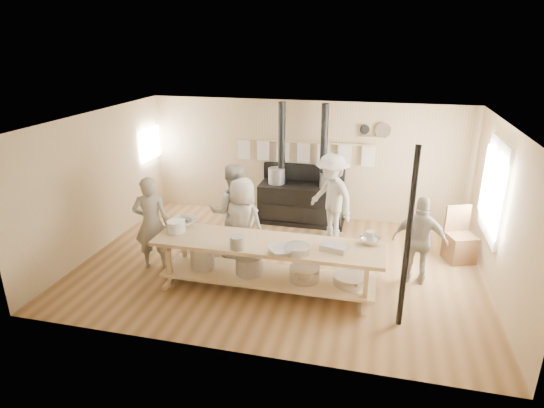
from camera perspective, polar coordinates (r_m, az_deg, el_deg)
name	(u,v)px	position (r m, az deg, el deg)	size (l,w,h in m)	color
ground	(280,264)	(8.26, 0.97, -7.59)	(7.00, 7.00, 0.00)	brown
room_shell	(280,178)	(7.64, 1.04, 3.25)	(7.00, 7.00, 7.00)	tan
window_right	(494,190)	(8.30, 26.12, 1.63)	(0.09, 1.50, 1.65)	beige
left_opening	(150,144)	(10.67, -15.03, 7.34)	(0.00, 0.90, 0.90)	white
stove	(301,199)	(9.96, 3.63, 0.63)	(1.90, 0.75, 2.60)	black
towel_rail	(304,150)	(9.93, 4.09, 6.80)	(3.00, 0.04, 0.47)	tan
back_wall_shelf	(375,132)	(9.74, 12.81, 8.78)	(0.63, 0.14, 0.32)	tan
prep_table	(267,261)	(7.24, -0.65, -7.17)	(3.60, 0.90, 0.85)	tan
support_post	(408,241)	(6.34, 16.68, -4.44)	(0.08, 0.08, 2.60)	black
cook_far_left	(151,223)	(8.11, -14.90, -2.34)	(0.61, 0.40, 1.67)	#A29B8F
cook_left	(233,211)	(8.24, -4.91, -0.94)	(0.86, 0.67, 1.78)	#A29B8F
cook_center	(243,224)	(7.89, -3.70, -2.47)	(0.80, 0.52, 1.63)	#A29B8F
cook_right	(420,241)	(7.76, 18.08, -4.42)	(0.88, 0.36, 1.49)	#A29B8F
cook_by_window	(331,197)	(9.04, 7.46, 0.84)	(1.14, 0.65, 1.76)	#A29B8F
chair	(460,245)	(8.97, 22.48, -4.77)	(0.60, 0.60, 1.00)	brown
bowl_white_a	(184,222)	(7.85, -11.04, -2.25)	(0.43, 0.43, 0.11)	white
bowl_steel_a	(184,223)	(7.85, -11.04, -2.30)	(0.29, 0.29, 0.09)	silver
bowl_white_b	(282,250)	(6.72, 1.28, -5.85)	(0.40, 0.40, 0.10)	white
bowl_steel_b	(370,240)	(7.19, 12.16, -4.48)	(0.33, 0.33, 0.10)	silver
roasting_pan	(334,247)	(6.90, 7.82, -5.40)	(0.39, 0.26, 0.09)	#B2B2B7
mixing_bowl_large	(297,249)	(6.74, 3.18, -5.69)	(0.38, 0.38, 0.12)	silver
bucket_galv	(237,242)	(6.86, -4.39, -4.83)	(0.22, 0.22, 0.21)	gray
deep_bowl_enamel	(176,226)	(7.59, -11.95, -2.78)	(0.30, 0.30, 0.19)	white
pitcher	(370,237)	(7.17, 12.19, -4.12)	(0.13, 0.13, 0.20)	white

